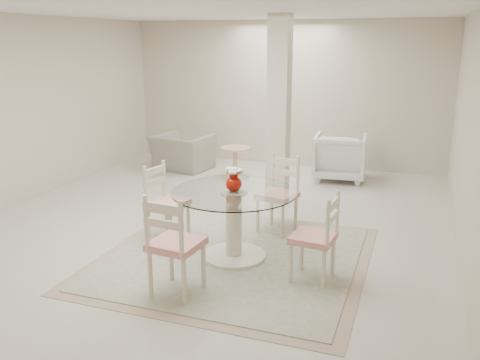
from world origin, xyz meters
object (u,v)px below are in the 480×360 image
(recliner_taupe, at_px, (182,152))
(side_table, at_px, (235,164))
(column, at_px, (279,110))
(red_vase, at_px, (234,180))
(dining_chair_east, at_px, (320,231))
(dining_table, at_px, (234,225))
(dining_chair_south, at_px, (172,238))
(armchair_white, at_px, (340,157))
(dining_chair_west, at_px, (163,197))
(dining_chair_north, at_px, (280,188))

(recliner_taupe, xyz_separation_m, side_table, (1.13, -0.24, -0.07))
(column, bearing_deg, red_vase, -86.32)
(dining_chair_east, bearing_deg, dining_table, -97.57)
(dining_chair_south, bearing_deg, column, -86.28)
(armchair_white, bearing_deg, dining_chair_south, 75.50)
(recliner_taupe, bearing_deg, dining_chair_west, 121.23)
(column, distance_m, red_vase, 2.35)
(column, height_order, armchair_white, column)
(dining_chair_west, height_order, recliner_taupe, dining_chair_west)
(dining_chair_north, distance_m, armchair_white, 2.75)
(column, distance_m, dining_chair_east, 2.90)
(dining_chair_east, xyz_separation_m, side_table, (-2.15, 3.45, -0.28))
(dining_table, bearing_deg, column, 93.66)
(column, relative_size, red_vase, 10.20)
(column, xyz_separation_m, side_table, (-1.02, 0.91, -1.10))
(dining_chair_north, bearing_deg, dining_chair_west, -135.57)
(dining_chair_east, relative_size, dining_chair_south, 0.91)
(dining_chair_east, relative_size, recliner_taupe, 1.02)
(red_vase, xyz_separation_m, dining_chair_east, (0.99, -0.24, -0.37))
(dining_chair_south, distance_m, armchair_white, 4.78)
(column, bearing_deg, dining_table, -86.34)
(dining_chair_west, bearing_deg, column, -10.28)
(dining_chair_north, relative_size, dining_chair_south, 0.96)
(armchair_white, bearing_deg, dining_table, 76.51)
(dining_table, relative_size, dining_chair_east, 1.32)
(recliner_taupe, bearing_deg, dining_chair_north, 144.91)
(dining_chair_west, bearing_deg, dining_chair_north, -46.99)
(dining_table, xyz_separation_m, side_table, (-1.17, 3.21, -0.15))
(dining_chair_north, xyz_separation_m, side_table, (-1.41, 2.23, -0.31))
(dining_chair_east, bearing_deg, dining_chair_south, -52.35)
(armchair_white, bearing_deg, dining_chair_east, 91.24)
(dining_chair_south, height_order, recliner_taupe, dining_chair_south)
(dining_table, relative_size, dining_chair_north, 1.26)
(column, relative_size, dining_table, 2.01)
(red_vase, height_order, recliner_taupe, red_vase)
(red_vase, height_order, dining_chair_west, red_vase)
(dining_chair_east, xyz_separation_m, recliner_taupe, (-3.29, 3.69, -0.21))
(red_vase, height_order, dining_chair_south, dining_chair_south)
(dining_chair_south, bearing_deg, armchair_white, -94.42)
(dining_chair_south, xyz_separation_m, recliner_taupe, (-2.06, 4.45, -0.26))
(dining_table, height_order, dining_chair_east, dining_chair_east)
(red_vase, distance_m, recliner_taupe, 4.19)
(dining_table, relative_size, side_table, 2.49)
(dining_table, relative_size, armchair_white, 1.53)
(armchair_white, bearing_deg, red_vase, 76.53)
(dining_table, relative_size, dining_chair_south, 1.21)
(dining_chair_east, bearing_deg, dining_chair_west, -97.76)
(dining_chair_east, relative_size, side_table, 1.88)
(armchair_white, bearing_deg, side_table, 11.43)
(dining_chair_north, relative_size, side_table, 1.97)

